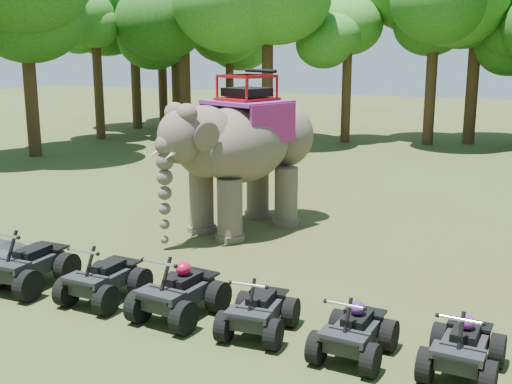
% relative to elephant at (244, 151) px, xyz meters
% --- Properties ---
extents(ground, '(110.00, 110.00, 0.00)m').
position_rel_elephant_xyz_m(ground, '(1.85, -4.43, -2.22)').
color(ground, '#47381E').
rests_on(ground, ground).
extents(elephant, '(4.00, 5.75, 4.43)m').
position_rel_elephant_xyz_m(elephant, '(0.00, 0.00, 0.00)').
color(elephant, brown).
rests_on(elephant, ground).
extents(atv_0, '(1.37, 1.86, 1.37)m').
position_rel_elephant_xyz_m(atv_0, '(-2.23, -6.10, -1.53)').
color(atv_0, black).
rests_on(atv_0, ground).
extents(atv_1, '(1.28, 1.73, 1.25)m').
position_rel_elephant_xyz_m(atv_1, '(-0.27, -6.03, -1.59)').
color(atv_1, black).
rests_on(atv_1, ground).
extents(atv_2, '(1.44, 1.87, 1.31)m').
position_rel_elephant_xyz_m(atv_2, '(1.54, -6.09, -1.56)').
color(atv_2, black).
rests_on(atv_2, ground).
extents(atv_3, '(1.25, 1.63, 1.15)m').
position_rel_elephant_xyz_m(atv_3, '(3.23, -6.11, -1.64)').
color(atv_3, black).
rests_on(atv_3, ground).
extents(atv_4, '(1.22, 1.61, 1.15)m').
position_rel_elephant_xyz_m(atv_4, '(5.04, -6.26, -1.64)').
color(atv_4, black).
rests_on(atv_4, ground).
extents(atv_5, '(1.22, 1.62, 1.17)m').
position_rel_elephant_xyz_m(atv_5, '(6.77, -6.10, -1.63)').
color(atv_5, black).
rests_on(atv_5, ground).
extents(tree_0, '(6.22, 6.22, 8.89)m').
position_rel_elephant_xyz_m(tree_0, '(1.85, 18.42, 2.23)').
color(tree_0, '#195114').
rests_on(tree_0, ground).
extents(tree_25, '(7.00, 7.00, 10.00)m').
position_rel_elephant_xyz_m(tree_25, '(-14.33, 6.91, 2.78)').
color(tree_25, '#195114').
rests_on(tree_25, ground).
extents(tree_26, '(4.95, 4.95, 7.07)m').
position_rel_elephant_xyz_m(tree_26, '(-15.18, 12.90, 1.32)').
color(tree_26, '#195114').
rests_on(tree_26, ground).
extents(tree_27, '(5.87, 5.87, 8.38)m').
position_rel_elephant_xyz_m(tree_27, '(-11.04, 15.30, 1.98)').
color(tree_27, '#195114').
rests_on(tree_27, ground).
extents(tree_28, '(6.90, 6.90, 9.85)m').
position_rel_elephant_xyz_m(tree_28, '(-6.05, 15.31, 2.71)').
color(tree_28, '#195114').
rests_on(tree_28, ground).
extents(tree_29, '(4.62, 4.62, 6.60)m').
position_rel_elephant_xyz_m(tree_29, '(-2.37, 17.40, 1.08)').
color(tree_29, '#195114').
rests_on(tree_29, ground).
extents(tree_33, '(6.35, 6.35, 9.08)m').
position_rel_elephant_xyz_m(tree_33, '(-15.66, 20.11, 2.32)').
color(tree_33, '#195114').
rests_on(tree_33, ground).
extents(tree_34, '(5.48, 5.48, 7.84)m').
position_rel_elephant_xyz_m(tree_34, '(-12.95, 17.39, 1.70)').
color(tree_34, '#195114').
rests_on(tree_34, ground).
extents(tree_35, '(6.73, 6.73, 9.62)m').
position_rel_elephant_xyz_m(tree_35, '(-16.05, 17.67, 2.59)').
color(tree_35, '#195114').
rests_on(tree_35, ground).
extents(tree_37, '(5.68, 5.68, 8.12)m').
position_rel_elephant_xyz_m(tree_37, '(-12.18, 22.93, 1.84)').
color(tree_37, '#195114').
rests_on(tree_37, ground).
extents(tree_39, '(7.61, 7.61, 10.87)m').
position_rel_elephant_xyz_m(tree_39, '(3.76, 19.73, 3.22)').
color(tree_39, '#195114').
rests_on(tree_39, ground).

